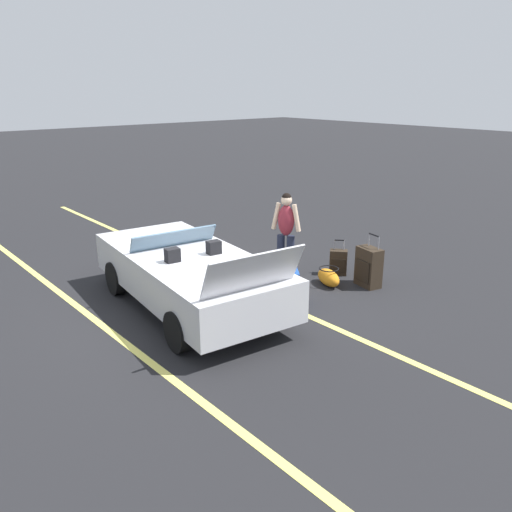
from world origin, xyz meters
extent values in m
plane|color=black|center=(0.00, 0.00, 0.00)|extent=(80.00, 80.00, 0.00)
cube|color=#EAE066|center=(0.00, -1.25, 0.00)|extent=(18.00, 0.12, 0.01)
cube|color=#EAE066|center=(0.00, 1.45, 0.00)|extent=(18.00, 0.12, 0.01)
cube|color=silver|center=(0.00, 0.00, 0.62)|extent=(4.28, 2.23, 0.64)
cube|color=silver|center=(1.43, -0.17, 0.51)|extent=(1.50, 1.81, 0.38)
cube|color=slate|center=(0.51, -0.06, 1.09)|extent=(0.36, 1.56, 0.31)
cube|color=black|center=(-0.16, 0.39, 1.05)|extent=(0.18, 0.24, 0.22)
cube|color=black|center=(-0.25, -0.34, 1.05)|extent=(0.18, 0.24, 0.22)
cube|color=silver|center=(-1.93, 0.23, 1.22)|extent=(0.47, 1.52, 0.59)
cylinder|color=black|center=(1.36, 0.66, 0.30)|extent=(0.62, 0.29, 0.60)
cylinder|color=black|center=(1.17, -0.95, 0.30)|extent=(0.62, 0.29, 0.60)
cylinder|color=black|center=(-1.17, 0.95, 0.30)|extent=(0.62, 0.29, 0.60)
cylinder|color=black|center=(-1.36, -0.66, 0.30)|extent=(0.62, 0.29, 0.60)
cube|color=#2D2319|center=(-1.33, -3.08, 0.37)|extent=(0.53, 0.37, 0.74)
cube|color=black|center=(-1.30, -2.93, 0.31)|extent=(0.38, 0.10, 0.41)
cylinder|color=gray|center=(-1.47, -3.13, 0.86)|extent=(0.02, 0.02, 0.24)
cylinder|color=gray|center=(-1.21, -3.18, 0.86)|extent=(0.02, 0.02, 0.24)
cylinder|color=black|center=(-1.34, -3.16, 0.98)|extent=(0.26, 0.08, 0.03)
sphere|color=black|center=(-1.51, -3.15, 0.02)|extent=(0.04, 0.04, 0.04)
sphere|color=black|center=(-1.19, -3.22, 0.02)|extent=(0.04, 0.04, 0.04)
cube|color=#1E479E|center=(-1.03, -1.36, 0.31)|extent=(0.46, 0.43, 0.62)
cube|color=navy|center=(-1.10, -1.47, 0.26)|extent=(0.27, 0.21, 0.34)
sphere|color=black|center=(-0.86, -1.38, 0.02)|extent=(0.04, 0.04, 0.04)
sphere|color=black|center=(-1.08, -1.21, 0.02)|extent=(0.04, 0.04, 0.04)
cube|color=#2D2319|center=(-0.55, -3.13, 0.25)|extent=(0.39, 0.37, 0.50)
cube|color=black|center=(-0.62, -3.05, 0.21)|extent=(0.22, 0.19, 0.28)
cylinder|color=gray|center=(-0.59, -3.24, 0.60)|extent=(0.03, 0.03, 0.19)
cylinder|color=gray|center=(-0.44, -3.12, 0.60)|extent=(0.03, 0.03, 0.19)
cylinder|color=black|center=(-0.52, -3.18, 0.69)|extent=(0.16, 0.14, 0.03)
sphere|color=black|center=(-0.60, -3.27, 0.02)|extent=(0.04, 0.04, 0.04)
sphere|color=black|center=(-0.41, -3.11, 0.02)|extent=(0.04, 0.04, 0.04)
ellipsoid|color=orange|center=(-0.83, -2.54, 0.15)|extent=(0.70, 0.50, 0.30)
torus|color=black|center=(-0.83, -2.54, 0.33)|extent=(0.48, 0.48, 0.02)
cylinder|color=#1E2338|center=(-0.01, -2.34, 0.41)|extent=(0.20, 0.20, 0.82)
cylinder|color=#1E2338|center=(0.17, -2.25, 0.41)|extent=(0.20, 0.20, 0.82)
ellipsoid|color=maroon|center=(0.08, -2.29, 1.12)|extent=(0.38, 0.34, 0.60)
sphere|color=beige|center=(0.08, -2.29, 1.51)|extent=(0.21, 0.21, 0.21)
sphere|color=black|center=(0.08, -2.29, 1.56)|extent=(0.18, 0.18, 0.18)
cylinder|color=beige|center=(-0.10, -2.38, 1.19)|extent=(0.21, 0.17, 0.53)
cylinder|color=beige|center=(0.26, -2.20, 1.19)|extent=(0.21, 0.17, 0.53)
camera|label=1|loc=(-6.86, 4.40, 3.56)|focal=36.42mm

